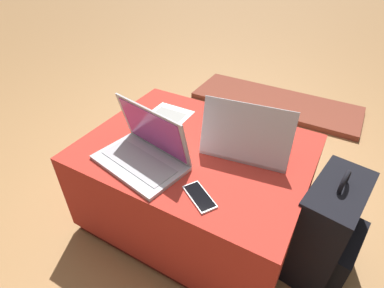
% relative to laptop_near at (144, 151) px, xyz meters
% --- Properties ---
extents(ground_plane, '(14.00, 14.00, 0.00)m').
position_rel_laptop_near_xyz_m(ground_plane, '(0.14, 0.20, -0.53)').
color(ground_plane, '#9E7042').
extents(ottoman, '(1.00, 0.77, 0.48)m').
position_rel_laptop_near_xyz_m(ottoman, '(0.14, 0.20, -0.29)').
color(ottoman, maroon).
rests_on(ottoman, ground_plane).
extents(laptop_near, '(0.42, 0.30, 0.24)m').
position_rel_laptop_near_xyz_m(laptop_near, '(0.00, 0.00, 0.00)').
color(laptop_near, '#B7B7BC').
rests_on(laptop_near, ottoman).
extents(laptop_far, '(0.40, 0.29, 0.25)m').
position_rel_laptop_near_xyz_m(laptop_far, '(0.34, 0.28, 0.00)').
color(laptop_far, '#B7B7BC').
rests_on(laptop_far, ottoman).
extents(cell_phone, '(0.16, 0.14, 0.01)m').
position_rel_laptop_near_xyz_m(cell_phone, '(0.30, -0.07, -0.05)').
color(cell_phone, white).
rests_on(cell_phone, ottoman).
extents(backpack, '(0.29, 0.38, 0.57)m').
position_rel_laptop_near_xyz_m(backpack, '(0.76, 0.23, -0.29)').
color(backpack, black).
rests_on(backpack, ground_plane).
extents(paper_sheet, '(0.21, 0.30, 0.00)m').
position_rel_laptop_near_xyz_m(paper_sheet, '(-0.12, 0.31, -0.05)').
color(paper_sheet, white).
rests_on(paper_sheet, ottoman).
extents(fireplace_hearth, '(1.40, 0.50, 0.04)m').
position_rel_laptop_near_xyz_m(fireplace_hearth, '(0.14, 1.63, -0.51)').
color(fireplace_hearth, brown).
rests_on(fireplace_hearth, ground_plane).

